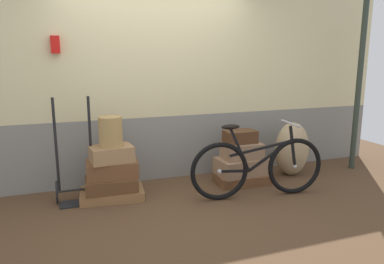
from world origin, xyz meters
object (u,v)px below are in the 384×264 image
object	(u,v)px
suitcase_7	(240,137)
suitcase_1	(111,184)
suitcase_2	(112,169)
luggage_trolley	(76,178)
bicycle	(258,167)
wicker_basket	(110,132)
burlap_sack	(292,149)
suitcase_5	(242,166)
suitcase_0	(112,194)
suitcase_4	(242,178)
suitcase_3	(111,154)
suitcase_6	(242,151)

from	to	relation	value
suitcase_7	suitcase_1	bearing A→B (deg)	-178.87
suitcase_7	suitcase_2	bearing A→B (deg)	179.75
suitcase_1	luggage_trolley	size ratio (longest dim) A/B	0.48
suitcase_7	bicycle	world-z (taller)	bicycle
wicker_basket	burlap_sack	xyz separation A→B (m)	(2.50, 0.05, -0.44)
suitcase_1	suitcase_5	xyz separation A→B (m)	(1.71, -0.00, 0.04)
suitcase_7	burlap_sack	distance (m)	0.87
suitcase_2	wicker_basket	world-z (taller)	wicker_basket
wicker_basket	bicycle	world-z (taller)	wicker_basket
suitcase_0	suitcase_4	bearing A→B (deg)	5.23
burlap_sack	suitcase_5	bearing A→B (deg)	-175.48
luggage_trolley	burlap_sack	bearing A→B (deg)	-0.41
suitcase_1	suitcase_2	bearing A→B (deg)	64.71
suitcase_3	burlap_sack	bearing A→B (deg)	-4.43
suitcase_1	suitcase_4	world-z (taller)	suitcase_1
suitcase_1	suitcase_6	bearing A→B (deg)	3.62
suitcase_2	suitcase_3	world-z (taller)	suitcase_3
suitcase_5	suitcase_6	size ratio (longest dim) A/B	1.33
suitcase_5	suitcase_7	bearing A→B (deg)	127.40
suitcase_4	bicycle	distance (m)	0.59
bicycle	suitcase_6	bearing A→B (deg)	84.64
suitcase_7	burlap_sack	bearing A→B (deg)	2.39
suitcase_3	suitcase_5	xyz separation A→B (m)	(1.69, -0.02, -0.32)
suitcase_3	luggage_trolley	distance (m)	0.49
suitcase_1	suitcase_3	xyz separation A→B (m)	(0.02, 0.02, 0.36)
suitcase_1	suitcase_5	world-z (taller)	suitcase_5
suitcase_6	burlap_sack	distance (m)	0.83
suitcase_2	wicker_basket	xyz separation A→B (m)	(-0.00, -0.03, 0.45)
suitcase_3	suitcase_6	bearing A→B (deg)	-6.19
suitcase_4	luggage_trolley	distance (m)	2.12
suitcase_1	suitcase_7	size ratio (longest dim) A/B	1.45
suitcase_4	luggage_trolley	bearing A→B (deg)	-176.68
suitcase_7	wicker_basket	world-z (taller)	wicker_basket
suitcase_6	luggage_trolley	bearing A→B (deg)	-179.20
suitcase_2	suitcase_3	distance (m)	0.19
wicker_basket	suitcase_5	bearing A→B (deg)	-0.45
suitcase_1	bicycle	bearing A→B (deg)	-13.20
suitcase_3	suitcase_6	xyz separation A→B (m)	(1.68, -0.02, -0.11)
suitcase_1	suitcase_7	xyz separation A→B (m)	(1.69, 0.03, 0.44)
suitcase_2	luggage_trolley	bearing A→B (deg)	178.18
suitcase_6	wicker_basket	distance (m)	1.72
suitcase_5	bicycle	distance (m)	0.52
suitcase_7	wicker_basket	xyz separation A→B (m)	(-1.67, -0.02, 0.19)
suitcase_5	burlap_sack	distance (m)	0.83
suitcase_0	burlap_sack	world-z (taller)	burlap_sack
suitcase_1	suitcase_3	distance (m)	0.36
suitcase_2	suitcase_7	world-z (taller)	suitcase_7
suitcase_3	suitcase_2	bearing A→B (deg)	76.80
suitcase_6	suitcase_3	bearing A→B (deg)	-177.48
suitcase_0	suitcase_7	size ratio (longest dim) A/B	1.79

